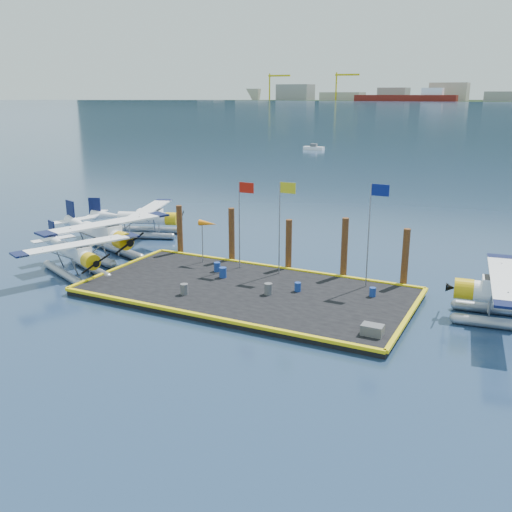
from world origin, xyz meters
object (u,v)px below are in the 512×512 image
at_px(drum_0, 217,267).
at_px(piling_3, 344,250).
at_px(piling_2, 289,246).
at_px(crate, 372,330).
at_px(seaplane_d, 510,297).
at_px(seaplane_b, 104,237).
at_px(piling_1, 232,237).
at_px(piling_0, 180,231).
at_px(drum_4, 373,292).
at_px(flagpole_yellow, 282,214).
at_px(flagpole_red, 242,212).
at_px(seaplane_c, 146,220).
at_px(drum_1, 268,289).
at_px(flagpole_blue, 373,220).
at_px(windsock, 208,224).
at_px(drum_3, 184,289).
at_px(seaplane_a, 77,256).
at_px(drum_5, 223,272).
at_px(piling_4, 405,260).
at_px(drum_2, 298,287).

relative_size(drum_0, piling_3, 0.15).
bearing_deg(piling_2, crate, -46.23).
bearing_deg(seaplane_d, seaplane_b, 82.62).
bearing_deg(piling_1, piling_0, 180.00).
height_order(drum_4, flagpole_yellow, flagpole_yellow).
bearing_deg(flagpole_red, seaplane_c, 155.07).
xyz_separation_m(drum_1, flagpole_red, (-3.92, 4.06, 3.65)).
xyz_separation_m(flagpole_blue, windsock, (-11.72, 0.00, -1.46)).
height_order(drum_3, flagpole_blue, flagpole_blue).
relative_size(drum_4, crate, 0.51).
relative_size(flagpole_red, flagpole_yellow, 0.97).
bearing_deg(seaplane_a, drum_0, 137.77).
relative_size(seaplane_a, crate, 7.80).
xyz_separation_m(seaplane_c, piling_0, (6.42, -4.27, 0.57)).
bearing_deg(flagpole_blue, windsock, 180.00).
bearing_deg(flagpole_blue, flagpole_yellow, 180.00).
height_order(drum_1, flagpole_blue, flagpole_blue).
distance_m(crate, flagpole_red, 13.79).
relative_size(flagpole_yellow, flagpole_blue, 0.95).
bearing_deg(flagpole_yellow, flagpole_red, 180.00).
bearing_deg(piling_2, drum_3, -113.22).
relative_size(drum_3, piling_2, 0.17).
bearing_deg(drum_5, seaplane_d, 3.77).
bearing_deg(piling_4, piling_0, 180.00).
height_order(seaplane_b, piling_3, piling_3).
xyz_separation_m(drum_0, flagpole_blue, (10.16, 1.45, 3.97)).
xyz_separation_m(drum_5, piling_4, (10.96, 4.04, 1.26)).
bearing_deg(drum_4, drum_1, -156.82).
bearing_deg(drum_1, seaplane_d, 11.80).
height_order(seaplane_b, drum_0, seaplane_b).
relative_size(seaplane_d, drum_2, 17.21).
bearing_deg(drum_3, piling_0, 125.15).
bearing_deg(seaplane_a, drum_1, 119.11).
xyz_separation_m(flagpole_blue, piling_1, (-10.70, 1.60, -2.59)).
height_order(seaplane_c, flagpole_blue, flagpole_blue).
distance_m(drum_0, piling_1, 3.39).
bearing_deg(drum_0, flagpole_yellow, 19.18).
relative_size(flagpole_blue, piling_3, 1.51).
bearing_deg(piling_4, crate, -87.47).
distance_m(seaplane_a, flagpole_blue, 19.98).
relative_size(drum_0, flagpole_yellow, 0.10).
distance_m(drum_5, windsock, 4.33).
bearing_deg(flagpole_yellow, drum_3, -119.65).
distance_m(seaplane_a, windsock, 9.20).
xyz_separation_m(flagpole_yellow, piling_2, (-0.20, 1.60, -2.61)).
bearing_deg(windsock, piling_2, 16.15).
relative_size(windsock, piling_2, 0.82).
relative_size(drum_4, piling_2, 0.15).
xyz_separation_m(seaplane_b, piling_0, (5.04, 2.70, 0.38)).
xyz_separation_m(windsock, piling_2, (5.53, 1.60, -1.33)).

